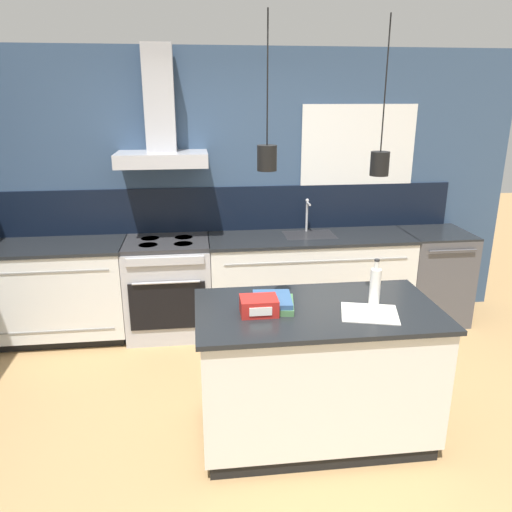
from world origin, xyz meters
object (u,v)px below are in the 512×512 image
object	(u,v)px
dishwasher	(432,276)
red_supply_box	(259,306)
bottle_on_island	(375,286)
book_stack	(274,302)
oven_range	(169,287)

from	to	relation	value
dishwasher	red_supply_box	bearing A→B (deg)	-139.44
bottle_on_island	book_stack	bearing A→B (deg)	175.96
oven_range	bottle_on_island	bearing A→B (deg)	-50.09
oven_range	dishwasher	size ratio (longest dim) A/B	1.00
dishwasher	book_stack	distance (m)	2.51
book_stack	oven_range	bearing A→B (deg)	114.89
oven_range	bottle_on_island	distance (m)	2.22
bottle_on_island	red_supply_box	bearing A→B (deg)	-177.17
bottle_on_island	book_stack	distance (m)	0.64
dishwasher	oven_range	bearing A→B (deg)	-179.91
oven_range	dishwasher	bearing A→B (deg)	0.09
dishwasher	bottle_on_island	bearing A→B (deg)	-126.76
oven_range	red_supply_box	bearing A→B (deg)	-69.21
oven_range	book_stack	xyz separation A→B (m)	(0.74, -1.60, 0.49)
bottle_on_island	red_supply_box	xyz separation A→B (m)	(-0.74, -0.04, -0.08)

